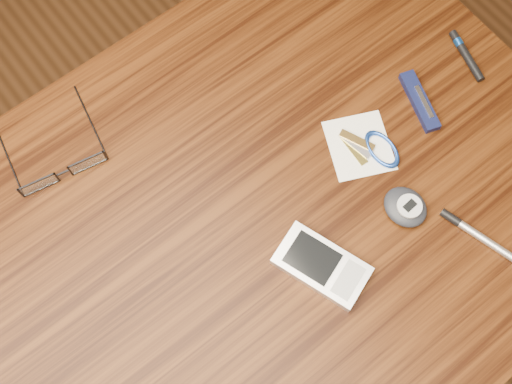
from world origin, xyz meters
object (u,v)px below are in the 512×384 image
Objects in this scene: pda_phone at (322,266)px; pocket_knife at (420,101)px; eyeglasses at (62,170)px; pedometer at (406,207)px; notepad_keys at (371,147)px; desk at (237,258)px; silver_pen at (477,235)px.

pocket_knife is at bearing 20.31° from pda_phone.
pda_phone is at bearing -58.76° from eyeglasses.
pedometer is 0.10m from notepad_keys.
desk is at bearing 176.92° from notepad_keys.
desk is 0.28m from eyeglasses.
pda_phone is 0.19m from notepad_keys.
notepad_keys is (0.02, 0.10, -0.01)m from pedometer.
pocket_knife reaches higher than silver_pen.
desk is at bearing 123.44° from pda_phone.
notepad_keys is 0.94× the size of silver_pen.
desk is at bearing 142.79° from silver_pen.
pedometer is (0.33, -0.33, -0.00)m from eyeglasses.
pocket_knife is (0.33, -0.00, 0.11)m from desk.
pedometer reaches higher than desk.
pocket_knife is at bearing 40.10° from pedometer.
eyeglasses reaches higher than notepad_keys.
pedometer reaches higher than pocket_knife.
pda_phone is at bearing -159.69° from pocket_knife.
silver_pen is (-0.08, -0.19, -0.00)m from pocket_knife.
eyeglasses is 0.43m from notepad_keys.
eyeglasses is 2.30× the size of pedometer.
pocket_knife is (0.10, 0.01, 0.00)m from notepad_keys.
pda_phone is at bearing 153.53° from silver_pen.
pedometer reaches higher than silver_pen.
pda_phone is 1.10× the size of notepad_keys.
eyeglasses reaches higher than pocket_knife.
eyeglasses is at bearing 135.49° from pedometer.
pda_phone is 1.36× the size of pocket_knife.
pda_phone reaches higher than desk.
eyeglasses is at bearing 120.21° from desk.
notepad_keys is at bearing -33.00° from eyeglasses.
pda_phone is at bearing -56.56° from desk.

